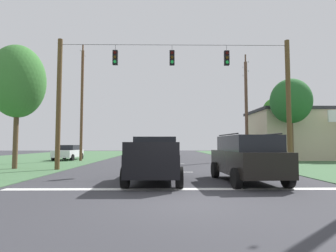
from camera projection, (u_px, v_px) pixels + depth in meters
ground_plane at (179, 202)px, 7.70m from camera, size 120.00×120.00×0.00m
stop_bar_stripe at (176, 189)px, 9.98m from camera, size 12.45×0.45×0.01m
lane_dash_0 at (172, 172)px, 15.96m from camera, size 2.50×0.15×0.01m
lane_dash_1 at (169, 163)px, 22.98m from camera, size 2.50×0.15×0.01m
lane_dash_2 at (168, 159)px, 30.46m from camera, size 2.50×0.15×0.01m
overhead_signal_span at (174, 97)px, 17.68m from camera, size 15.06×0.31×8.40m
pickup_truck at (155, 159)px, 12.15m from camera, size 2.35×5.43×1.95m
suv_black at (247, 157)px, 11.77m from camera, size 2.43×4.90×2.05m
distant_car_crossing_white at (68, 152)px, 27.87m from camera, size 2.06×4.32×1.52m
utility_pole_mid_right at (246, 108)px, 27.65m from camera, size 0.31×1.95×10.71m
utility_pole_near_left at (82, 103)px, 26.55m from camera, size 0.26×1.60×11.28m
tree_roadside_right at (274, 113)px, 32.70m from camera, size 2.57×2.57×7.02m
tree_roadside_far_right at (291, 101)px, 24.62m from camera, size 3.59×3.59×7.46m
tree_roadside_left at (18, 82)px, 18.22m from camera, size 3.53×3.53×8.18m
roadside_store at (314, 135)px, 29.51m from camera, size 12.99×8.23×5.24m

